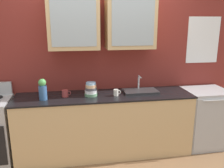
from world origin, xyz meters
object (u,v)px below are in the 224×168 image
(bowl_stack, at_px, (91,90))
(cup_near_bowls, at_px, (65,93))
(sink_faucet, at_px, (140,91))
(cup_near_sink, at_px, (116,93))
(dishwasher, at_px, (204,118))
(vase, at_px, (43,90))

(bowl_stack, height_order, cup_near_bowls, bowl_stack)
(sink_faucet, xyz_separation_m, bowl_stack, (-0.72, -0.04, 0.07))
(bowl_stack, bearing_deg, cup_near_sink, -11.16)
(dishwasher, bearing_deg, bowl_stack, 179.70)
(sink_faucet, height_order, cup_near_sink, sink_faucet)
(vase, bearing_deg, cup_near_bowls, 16.07)
(cup_near_bowls, bearing_deg, vase, -163.93)
(bowl_stack, xyz_separation_m, cup_near_sink, (0.34, -0.07, -0.04))
(bowl_stack, height_order, cup_near_sink, bowl_stack)
(dishwasher, bearing_deg, sink_faucet, 177.02)
(sink_faucet, height_order, vase, vase)
(cup_near_bowls, bearing_deg, sink_faucet, 2.23)
(cup_near_bowls, bearing_deg, bowl_stack, -0.36)
(sink_faucet, distance_m, cup_near_sink, 0.39)
(sink_faucet, relative_size, bowl_stack, 2.59)
(cup_near_sink, distance_m, cup_near_bowls, 0.69)
(vase, xyz_separation_m, cup_near_bowls, (0.28, 0.08, -0.09))
(sink_faucet, xyz_separation_m, cup_near_sink, (-0.38, -0.11, 0.03))
(cup_near_bowls, bearing_deg, cup_near_sink, -5.74)
(bowl_stack, bearing_deg, dishwasher, -0.30)
(bowl_stack, xyz_separation_m, dishwasher, (1.73, -0.01, -0.53))
(cup_near_sink, xyz_separation_m, dishwasher, (1.39, 0.06, -0.49))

